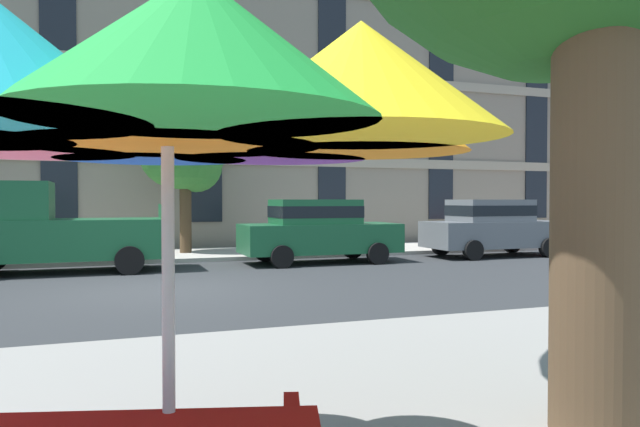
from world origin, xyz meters
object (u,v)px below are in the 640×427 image
Objects in this scene: sedan_green at (318,229)px; sedan_gray at (492,226)px; patio_umbrella at (167,96)px; street_tree_middle at (183,153)px; pickup_green at (48,231)px.

sedan_green and sedan_gray have the same top height.
patio_umbrella is at bearing -131.08° from sedan_gray.
sedan_gray is 16.90m from patio_umbrella.
sedan_green is at bearing -44.67° from street_tree_middle.
pickup_green is 12.86m from patio_umbrella.
sedan_gray is (5.80, 0.00, 0.00)m from sedan_green.
street_tree_middle is at bearing 42.74° from pickup_green.
pickup_green is 1.66× the size of patio_umbrella.
street_tree_middle reaches higher than patio_umbrella.
sedan_green is 5.21m from street_tree_middle.
sedan_gray is 1.43× the size of patio_umbrella.
sedan_green is 0.96× the size of street_tree_middle.
patio_umbrella reaches higher than pickup_green.
street_tree_middle is 1.49× the size of patio_umbrella.
patio_umbrella is (-11.07, -12.70, 1.29)m from sedan_gray.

